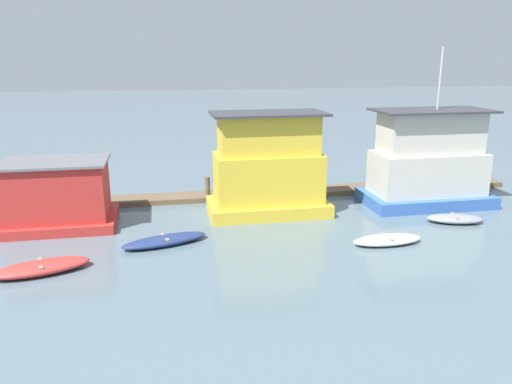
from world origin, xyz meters
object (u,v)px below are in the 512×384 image
Objects in this scene: houseboat_blue at (428,164)px; dinghy_red at (41,267)px; mooring_post_far_right at (312,181)px; mooring_post_near_right at (208,191)px; dinghy_grey at (455,219)px; dinghy_white at (387,240)px; houseboat_yellow at (268,169)px; houseboat_red at (57,195)px; mooring_post_near_left at (59,196)px; dinghy_navy at (165,240)px.

houseboat_blue is 2.23× the size of dinghy_red.
houseboat_blue is 6.58m from mooring_post_far_right.
dinghy_grey is at bearing -25.05° from mooring_post_near_right.
houseboat_yellow is at bearing 127.67° from dinghy_white.
houseboat_red is 14.03m from mooring_post_far_right.
houseboat_yellow reaches higher than mooring_post_near_left.
dinghy_navy is 2.54× the size of mooring_post_near_right.
dinghy_white is 17.23m from mooring_post_near_left.
houseboat_blue is (9.21, -0.05, -0.07)m from houseboat_yellow.
mooring_post_far_right is 1.36× the size of mooring_post_near_right.
dinghy_grey reaches higher than dinghy_white.
mooring_post_far_right is at bearing 0.00° from mooring_post_near_left.
houseboat_blue is 20.56m from dinghy_red.
mooring_post_near_left is at bearing 180.00° from mooring_post_near_right.
dinghy_grey is (19.69, -3.28, -1.39)m from houseboat_red.
dinghy_red is at bearing -178.69° from dinghy_white.
houseboat_blue reaches higher than houseboat_yellow.
houseboat_red is 1.34× the size of dinghy_navy.
mooring_post_near_left is at bearing 132.64° from dinghy_navy.
mooring_post_far_right reaches higher than dinghy_white.
houseboat_blue is 15.38m from dinghy_navy.
dinghy_red is 10.97m from mooring_post_near_right.
mooring_post_near_right is at bearing 143.97° from houseboat_yellow.
houseboat_red is at bearing 170.55° from dinghy_grey.
dinghy_grey is at bearing -9.45° from houseboat_red.
dinghy_white is at bearing -19.94° from houseboat_red.
mooring_post_near_left is (-0.38, 2.36, -0.68)m from houseboat_red.
houseboat_blue reaches higher than dinghy_grey.
houseboat_blue is 20.43m from mooring_post_near_left.
mooring_post_near_left is (-11.05, 2.21, -1.51)m from houseboat_yellow.
mooring_post_near_right is at bearing 0.00° from mooring_post_near_left.
dinghy_grey is 1.39× the size of mooring_post_far_right.
mooring_post_far_right is (-1.16, 7.79, 0.89)m from dinghy_white.
houseboat_yellow is at bearing -11.31° from mooring_post_near_left.
dinghy_red is at bearing -85.34° from mooring_post_near_left.
houseboat_red is 6.39m from dinghy_navy.
mooring_post_near_right is (-7.35, 7.79, 0.60)m from dinghy_white.
houseboat_blue reaches higher than mooring_post_near_left.
mooring_post_near_right reaches higher than dinghy_white.
dinghy_grey is 20.85m from mooring_post_near_left.
dinghy_red is at bearing -163.31° from houseboat_blue.
dinghy_white is at bearing -155.41° from dinghy_grey.
houseboat_blue is at bearing 48.50° from dinghy_white.
houseboat_blue reaches higher than dinghy_navy.
dinghy_navy is 1.87× the size of mooring_post_far_right.
houseboat_red is at bearing -162.83° from mooring_post_near_right.
dinghy_white is at bearing 1.31° from dinghy_red.
houseboat_yellow is 4.07m from mooring_post_far_right.
mooring_post_near_left is (-14.20, 0.00, -0.18)m from mooring_post_far_right.
houseboat_red is at bearing -179.21° from houseboat_yellow.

